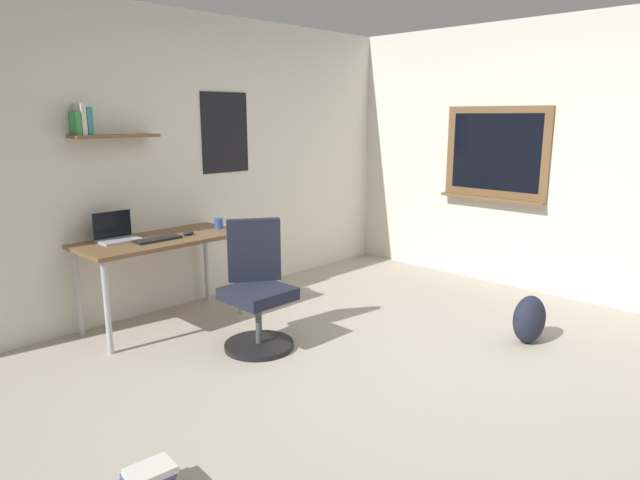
% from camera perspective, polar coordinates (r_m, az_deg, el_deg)
% --- Properties ---
extents(ground_plane, '(5.20, 5.20, 0.00)m').
position_cam_1_polar(ground_plane, '(3.89, 9.53, -13.59)').
color(ground_plane, '#ADA393').
rests_on(ground_plane, ground).
extents(wall_back, '(5.00, 0.30, 2.60)m').
position_cam_1_polar(wall_back, '(5.28, -12.51, 7.92)').
color(wall_back, silver).
rests_on(wall_back, ground).
extents(wall_right, '(0.22, 5.00, 2.60)m').
position_cam_1_polar(wall_right, '(5.72, 24.07, 7.45)').
color(wall_right, silver).
rests_on(wall_right, ground).
extents(desk, '(1.32, 0.62, 0.74)m').
position_cam_1_polar(desk, '(4.72, -15.96, -0.72)').
color(desk, brown).
rests_on(desk, ground).
extents(office_chair, '(0.56, 0.57, 0.95)m').
position_cam_1_polar(office_chair, '(4.21, -6.46, -5.45)').
color(office_chair, black).
rests_on(office_chair, ground).
extents(laptop, '(0.31, 0.21, 0.23)m').
position_cam_1_polar(laptop, '(4.69, -20.10, 0.58)').
color(laptop, '#ADAFB5').
rests_on(laptop, desk).
extents(keyboard, '(0.37, 0.13, 0.02)m').
position_cam_1_polar(keyboard, '(4.60, -16.25, 0.07)').
color(keyboard, black).
rests_on(keyboard, desk).
extents(computer_mouse, '(0.10, 0.06, 0.03)m').
position_cam_1_polar(computer_mouse, '(4.74, -13.33, 0.68)').
color(computer_mouse, '#262628').
rests_on(computer_mouse, desk).
extents(coffee_mug, '(0.08, 0.08, 0.09)m').
position_cam_1_polar(coffee_mug, '(4.97, -10.31, 1.69)').
color(coffee_mug, '#334CA5').
rests_on(coffee_mug, desk).
extents(backpack, '(0.32, 0.22, 0.37)m').
position_cam_1_polar(backpack, '(4.59, 20.61, -7.59)').
color(backpack, '#1E2333').
rests_on(backpack, ground).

